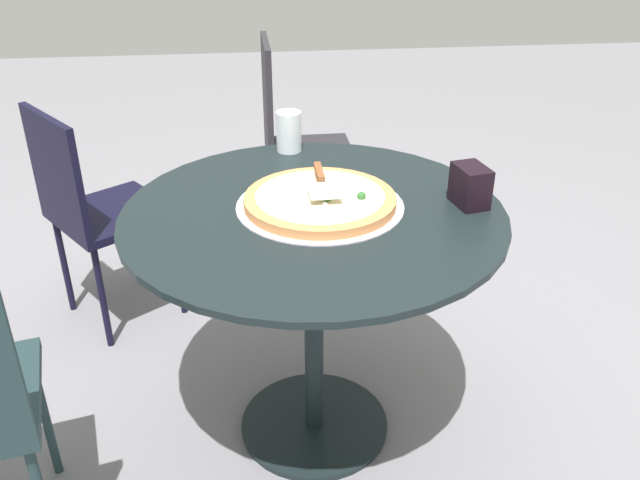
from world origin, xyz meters
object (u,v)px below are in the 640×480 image
Objects in this scene: drinking_cup at (289,131)px; patio_chair_near at (291,134)px; patio_chair_corner at (92,204)px; patio_table at (314,262)px; pizza_on_tray at (320,201)px; pizza_server at (322,181)px; napkin_dispenser at (470,186)px.

drinking_cup is 0.13× the size of patio_chair_near.
drinking_cup is at bearing 71.18° from patio_chair_corner.
patio_table is 2.27× the size of pizza_on_tray.
pizza_server is 0.37m from drinking_cup.
pizza_on_tray is 4.12× the size of napkin_dispenser.
drinking_cup is (-0.41, -0.05, 0.05)m from pizza_on_tray.
pizza_on_tray is at bearing 48.84° from patio_chair_corner.
drinking_cup reaches higher than pizza_server.
patio_chair_near is 1.11× the size of patio_chair_corner.
pizza_server reaches higher than patio_table.
patio_chair_near is (-1.19, -0.38, -0.27)m from napkin_dispenser.
drinking_cup is (-0.37, -0.06, 0.01)m from pizza_server.
drinking_cup is at bearing -172.84° from pizza_on_tray.
patio_chair_near is (-1.15, 0.01, -0.23)m from pizza_on_tray.
patio_table is 1.08× the size of patio_chair_near.
patio_table is at bearing 77.28° from napkin_dispenser.
patio_chair_near is at bearing 178.75° from patio_table.
pizza_server is at bearing 9.09° from drinking_cup.
patio_chair_corner is (-0.64, -0.73, -0.27)m from pizza_on_tray.
pizza_server is 1.99× the size of napkin_dispenser.
pizza_on_tray is 3.51× the size of drinking_cup.
drinking_cup reaches higher than patio_chair_corner.
patio_chair_near is at bearing 175.65° from drinking_cup.
patio_table is 0.48m from drinking_cup.
pizza_server is at bearing 0.13° from patio_chair_near.
pizza_on_tray reaches higher than patio_table.
patio_table is 0.22m from pizza_server.
pizza_server is at bearing 50.89° from patio_chair_corner.
patio_chair_near is (-0.75, 0.06, -0.27)m from drinking_cup.
patio_table is 0.17m from pizza_on_tray.
patio_chair_near is (-1.12, -0.00, -0.27)m from pizza_server.
pizza_server is 1.00m from patio_chair_corner.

